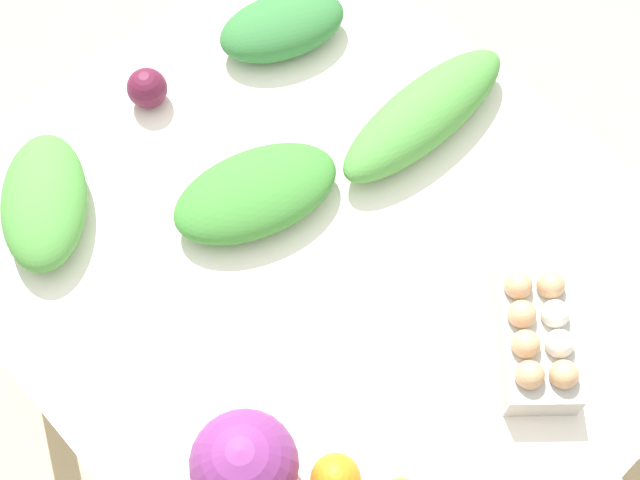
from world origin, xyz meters
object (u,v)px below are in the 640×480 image
cabbage_purple (244,464)px  greens_bunch_beet_tops (256,193)px  greens_bunch_scallion (44,201)px  greens_bunch_dandelion (424,114)px  orange_4 (336,479)px  egg_carton (536,336)px  greens_bunch_chard (282,26)px  beet_root (147,88)px

cabbage_purple → greens_bunch_beet_tops: cabbage_purple is taller
greens_bunch_beet_tops → greens_bunch_scallion: size_ratio=1.10×
cabbage_purple → greens_bunch_scallion: (-0.56, 0.05, -0.04)m
cabbage_purple → greens_bunch_dandelion: 0.68m
greens_bunch_dandelion → orange_4: bearing=-57.5°
cabbage_purple → greens_bunch_beet_tops: bearing=137.0°
cabbage_purple → greens_bunch_dandelion: bearing=111.8°
egg_carton → orange_4: (-0.06, -0.37, -0.01)m
greens_bunch_dandelion → orange_4: (0.35, -0.55, -0.01)m
egg_carton → greens_bunch_chard: bearing=32.4°
egg_carton → greens_bunch_chard: (-0.72, 0.13, -0.00)m
cabbage_purple → egg_carton: 0.48m
cabbage_purple → greens_bunch_chard: bearing=134.3°
greens_bunch_chard → greens_bunch_beet_tops: bearing=-49.2°
greens_bunch_chard → greens_bunch_dandelion: (0.32, 0.05, 0.00)m
egg_carton → greens_bunch_beet_tops: size_ratio=0.84×
greens_bunch_dandelion → orange_4: 0.65m
greens_bunch_dandelion → greens_bunch_scallion: bearing=-118.0°
greens_bunch_beet_tops → orange_4: (0.43, -0.23, -0.00)m
egg_carton → greens_bunch_dandelion: 0.44m
greens_bunch_chard → greens_bunch_dandelion: size_ratio=0.64×
cabbage_purple → beet_root: (-0.63, 0.32, -0.04)m
greens_bunch_chard → orange_4: (0.67, -0.50, -0.00)m
greens_bunch_chard → orange_4: bearing=-36.9°
greens_bunch_dandelion → greens_bunch_scallion: size_ratio=1.45×
cabbage_purple → greens_bunch_dandelion: (-0.25, 0.63, -0.03)m
cabbage_purple → greens_bunch_beet_tops: size_ratio=0.53×
greens_bunch_chard → beet_root: bearing=-103.1°
greens_bunch_chard → cabbage_purple: bearing=-45.7°
beet_root → greens_bunch_chard: bearing=76.9°
greens_bunch_chard → orange_4: greens_bunch_chard is taller
greens_bunch_beet_tops → greens_bunch_dandelion: (0.08, 0.32, 0.00)m
greens_bunch_beet_tops → orange_4: 0.49m
egg_carton → greens_bunch_chard: egg_carton is taller
greens_bunch_scallion → beet_root: (-0.07, 0.27, -0.01)m
beet_root → cabbage_purple: bearing=-26.6°
cabbage_purple → greens_bunch_dandelion: cabbage_purple is taller
beet_root → orange_4: (0.73, -0.23, 0.00)m
beet_root → greens_bunch_dandelion: bearing=39.6°
cabbage_purple → greens_bunch_chard: cabbage_purple is taller
cabbage_purple → orange_4: size_ratio=2.11×
greens_bunch_beet_tops → egg_carton: bearing=16.5°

